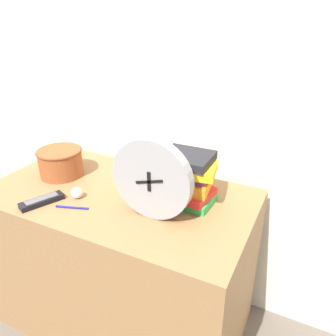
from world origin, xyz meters
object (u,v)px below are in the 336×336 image
Objects in this scene: basket at (61,161)px; tv_remote at (42,201)px; book_stack at (183,178)px; crumpled_paper_ball at (77,193)px; pen at (72,207)px; desk_clock at (152,179)px.

basket reaches higher than tv_remote.
crumpled_paper_ball is (-0.38, -0.17, -0.07)m from book_stack.
pen is (-0.35, -0.24, -0.09)m from book_stack.
desk_clock reaches higher than pen.
book_stack is 1.65× the size of tv_remote.
basket is 4.42× the size of crumpled_paper_ball.
tv_remote is 0.13m from crumpled_paper_ball.
crumpled_paper_ball is 0.36× the size of pen.
crumpled_paper_ball is at bearing 115.03° from pen.
desk_clock reaches higher than tv_remote.
pen is (0.23, -0.20, -0.06)m from basket.
desk_clock is at bearing 3.42° from crumpled_paper_ball.
book_stack reaches higher than pen.
desk_clock is at bearing 16.77° from pen.
basket is 0.25m from tv_remote.
tv_remote reaches higher than pen.
book_stack reaches higher than crumpled_paper_ball.
book_stack is at bearing 4.02° from basket.
crumpled_paper_ball is (-0.33, -0.02, -0.13)m from desk_clock.
book_stack is at bearing 24.29° from crumpled_paper_ball.
crumpled_paper_ball is (0.20, -0.13, -0.04)m from basket.
basket is at bearing 167.99° from desk_clock.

